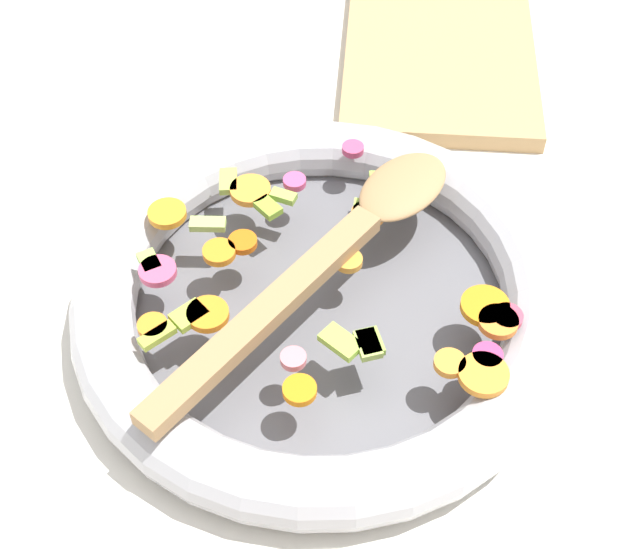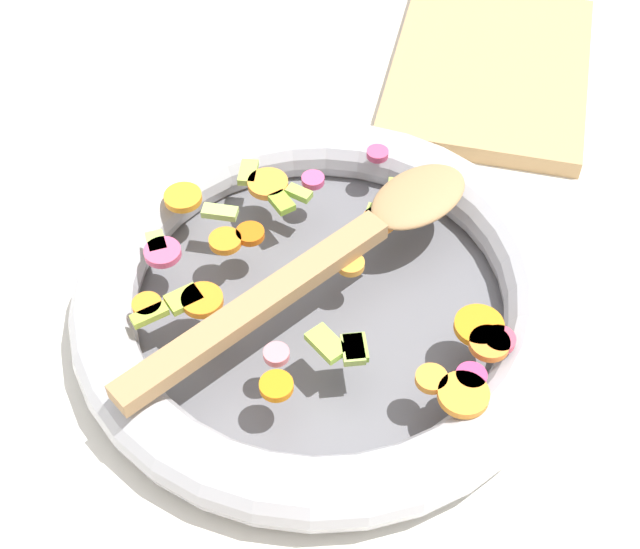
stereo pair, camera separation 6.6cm
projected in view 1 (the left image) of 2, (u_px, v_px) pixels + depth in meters
The scene contains 5 objects.
ground_plane at pixel (320, 315), 0.71m from camera, with size 4.00×4.00×0.00m, color silver.
skillet at pixel (320, 297), 0.69m from camera, with size 0.38×0.38×0.05m.
chopped_vegetables at pixel (318, 278), 0.66m from camera, with size 0.27×0.29×0.01m.
wooden_spoon at pixel (337, 247), 0.67m from camera, with size 0.29×0.22×0.01m.
cutting_board at pixel (439, 55), 0.91m from camera, with size 0.26×0.19×0.02m.
Camera 1 is at (-0.43, -0.03, 0.56)m, focal length 50.00 mm.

